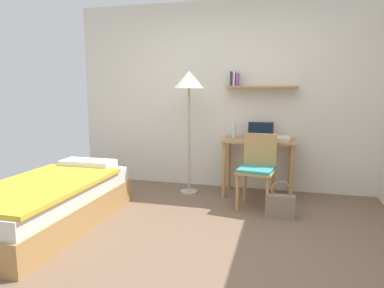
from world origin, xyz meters
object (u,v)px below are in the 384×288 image
desk (259,151)px  water_bottle (234,130)px  handbag (281,205)px  standing_lamp (189,86)px  book_stack (283,138)px  bed (50,203)px  desk_chair (257,167)px  laptop (260,134)px

desk → water_bottle: 0.43m
desk → handbag: 0.94m
desk → standing_lamp: (-0.91, -0.12, 0.85)m
standing_lamp → book_stack: size_ratio=7.92×
bed → water_bottle: water_bottle is taller
desk_chair → handbag: bearing=-44.7°
water_bottle → book_stack: size_ratio=0.97×
bed → book_stack: size_ratio=9.51×
desk_chair → handbag: desk_chair is taller
desk → water_bottle: size_ratio=4.67×
bed → desk_chair: desk_chair is taller
bed → water_bottle: 2.43m
handbag → desk_chair: bearing=135.3°
water_bottle → handbag: (0.64, -0.82, -0.71)m
standing_lamp → bed: bearing=-126.6°
desk → laptop: 0.23m
desk → book_stack: bearing=-6.4°
bed → laptop: size_ratio=5.74×
handbag → book_stack: bearing=89.6°
water_bottle → handbag: size_ratio=0.48×
laptop → book_stack: (0.30, -0.12, -0.03)m
bed → desk: (2.00, 1.59, 0.35)m
desk_chair → bed: bearing=-151.2°
laptop → handbag: 1.11m
laptop → handbag: laptop is taller
laptop → bed: bearing=-140.3°
laptop → water_bottle: size_ratio=1.71×
book_stack → handbag: bearing=-90.4°
desk → water_bottle: water_bottle is taller
bed → book_stack: 2.84m
book_stack → handbag: 0.97m
desk_chair → standing_lamp: standing_lamp is taller
standing_lamp → handbag: 1.89m
desk_chair → book_stack: (0.29, 0.45, 0.29)m
standing_lamp → desk: bearing=7.7°
desk → standing_lamp: size_ratio=0.57×
bed → handbag: size_ratio=4.75×
desk → book_stack: size_ratio=4.53×
water_bottle → book_stack: (0.64, -0.10, -0.07)m
desk → book_stack: 0.36m
desk → handbag: bearing=-68.2°
desk_chair → laptop: (-0.01, 0.56, 0.32)m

